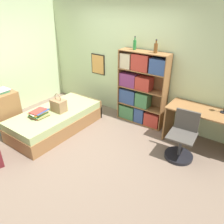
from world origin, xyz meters
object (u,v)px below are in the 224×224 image
at_px(magazine_pile_on_dresser, 0,91).
at_px(desk_chair, 181,144).
at_px(handbag, 59,105).
at_px(book_stack_on_bed, 39,113).
at_px(bottle_green, 135,45).
at_px(bookcase, 140,90).
at_px(desk, 204,121).
at_px(bed, 57,120).
at_px(dresser, 4,112).
at_px(bottle_brown, 156,48).

bearing_deg(magazine_pile_on_dresser, desk_chair, 20.32).
bearing_deg(handbag, book_stack_on_bed, -110.78).
distance_m(magazine_pile_on_dresser, bottle_green, 2.94).
distance_m(bookcase, desk, 1.49).
relative_size(bed, bottle_green, 7.26).
relative_size(bookcase, desk_chair, 1.89).
relative_size(magazine_pile_on_dresser, desk, 0.25).
relative_size(dresser, desk_chair, 1.00).
height_order(magazine_pile_on_dresser, bottle_brown, bottle_brown).
height_order(bookcase, desk, bookcase).
bearing_deg(bottle_green, bed, -128.21).
xyz_separation_m(handbag, bottle_brown, (1.50, 1.31, 1.15)).
relative_size(bookcase, bottle_green, 5.98).
bearing_deg(desk, book_stack_on_bed, -150.48).
xyz_separation_m(magazine_pile_on_dresser, bookcase, (2.17, 1.98, -0.10)).
height_order(bed, bookcase, bookcase).
bearing_deg(book_stack_on_bed, desk, 29.52).
bearing_deg(magazine_pile_on_dresser, book_stack_on_bed, 17.60).
xyz_separation_m(bed, book_stack_on_bed, (-0.07, -0.36, 0.29)).
xyz_separation_m(handbag, dresser, (-0.97, -0.70, -0.15)).
bearing_deg(desk_chair, bookcase, 151.06).
height_order(bottle_brown, desk_chair, bottle_brown).
distance_m(handbag, bookcase, 1.79).
relative_size(handbag, dresser, 0.46).
relative_size(dresser, bottle_green, 3.17).
distance_m(dresser, magazine_pile_on_dresser, 0.46).
bearing_deg(handbag, magazine_pile_on_dresser, -145.84).
bearing_deg(bottle_green, desk, -5.24).
xyz_separation_m(dresser, magazine_pile_on_dresser, (-0.01, 0.04, 0.46)).
bearing_deg(bookcase, desk, -5.03).
bearing_deg(bottle_brown, dresser, -140.78).
relative_size(dresser, desk, 0.63).
xyz_separation_m(bookcase, desk, (1.46, -0.13, -0.26)).
bearing_deg(book_stack_on_bed, desk_chair, 21.15).
bearing_deg(handbag, bottle_brown, 41.20).
relative_size(bed, dresser, 2.29).
bearing_deg(book_stack_on_bed, magazine_pile_on_dresser, -162.40).
bearing_deg(dresser, bottle_brown, 39.22).
relative_size(magazine_pile_on_dresser, bookcase, 0.21).
distance_m(book_stack_on_bed, desk_chair, 2.82).
height_order(bed, dresser, dresser).
distance_m(bed, book_stack_on_bed, 0.47).
bearing_deg(dresser, bookcase, 43.04).
xyz_separation_m(bookcase, bottle_brown, (0.30, -0.01, 0.94)).
height_order(handbag, desk_chair, desk_chair).
bearing_deg(desk_chair, book_stack_on_bed, -158.85).
bearing_deg(magazine_pile_on_dresser, dresser, -75.06).
relative_size(bed, desk_chair, 2.30).
relative_size(bottle_green, desk, 0.20).
bearing_deg(bookcase, desk_chair, -28.94).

